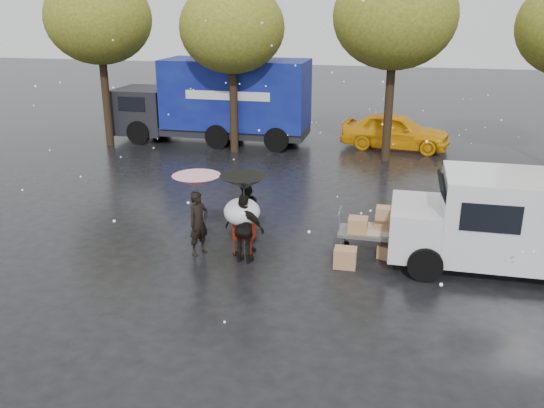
% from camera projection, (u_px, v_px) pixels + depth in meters
% --- Properties ---
extents(ground, '(90.00, 90.00, 0.00)m').
position_uv_depth(ground, '(257.00, 263.00, 13.33)').
color(ground, black).
rests_on(ground, ground).
extents(person_pink, '(0.59, 0.67, 1.55)m').
position_uv_depth(person_pink, '(199.00, 223.00, 13.57)').
color(person_pink, black).
rests_on(person_pink, ground).
extents(person_middle, '(0.83, 0.71, 1.48)m').
position_uv_depth(person_middle, '(248.00, 212.00, 14.40)').
color(person_middle, black).
rests_on(person_middle, ground).
extents(person_black, '(1.01, 0.55, 1.63)m').
position_uv_depth(person_black, '(244.00, 229.00, 13.11)').
color(person_black, black).
rests_on(person_black, ground).
extents(umbrella_pink, '(1.12, 1.12, 1.95)m').
position_uv_depth(umbrella_pink, '(197.00, 182.00, 13.24)').
color(umbrella_pink, '#4C4C4C').
rests_on(umbrella_pink, ground).
extents(umbrella_black, '(1.08, 1.08, 2.08)m').
position_uv_depth(umbrella_black, '(244.00, 182.00, 12.74)').
color(umbrella_black, '#4C4C4C').
rests_on(umbrella_black, ground).
extents(vendor_cart, '(1.52, 0.80, 1.27)m').
position_uv_depth(vendor_cart, '(375.00, 226.00, 13.52)').
color(vendor_cart, slate).
rests_on(vendor_cart, ground).
extents(shopping_cart, '(0.84, 0.84, 1.46)m').
position_uv_depth(shopping_cart, '(242.00, 215.00, 13.28)').
color(shopping_cart, '#A01709').
rests_on(shopping_cart, ground).
extents(white_van, '(4.91, 2.18, 2.20)m').
position_uv_depth(white_van, '(513.00, 221.00, 12.60)').
color(white_van, white).
rests_on(white_van, ground).
extents(blue_truck, '(8.30, 2.60, 3.50)m').
position_uv_depth(blue_truck, '(217.00, 101.00, 24.36)').
color(blue_truck, navy).
rests_on(blue_truck, ground).
extents(box_ground_near, '(0.51, 0.41, 0.45)m').
position_uv_depth(box_ground_near, '(345.00, 258.00, 13.05)').
color(box_ground_near, '#9C7444').
rests_on(box_ground_near, ground).
extents(box_ground_far, '(0.50, 0.45, 0.32)m').
position_uv_depth(box_ground_far, '(388.00, 252.00, 13.50)').
color(box_ground_far, '#9C7444').
rests_on(box_ground_far, ground).
extents(yellow_taxi, '(4.56, 2.32, 1.49)m').
position_uv_depth(yellow_taxi, '(395.00, 131.00, 23.52)').
color(yellow_taxi, '#F8AA0D').
rests_on(yellow_taxi, ground).
extents(tree_row, '(21.60, 4.40, 7.12)m').
position_uv_depth(tree_row, '(312.00, 22.00, 20.97)').
color(tree_row, black).
rests_on(tree_row, ground).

